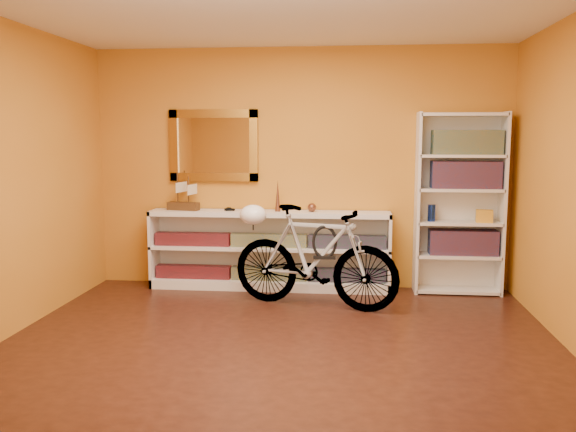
# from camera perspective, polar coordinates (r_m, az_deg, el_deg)

# --- Properties ---
(floor) EXTENTS (4.50, 4.00, 0.01)m
(floor) POSITION_cam_1_polar(r_m,az_deg,el_deg) (4.85, -0.86, -12.36)
(floor) COLOR black
(floor) RESTS_ON ground
(ceiling) EXTENTS (4.50, 4.00, 0.01)m
(ceiling) POSITION_cam_1_polar(r_m,az_deg,el_deg) (4.66, -0.93, 19.41)
(ceiling) COLOR silver
(ceiling) RESTS_ON ground
(back_wall) EXTENTS (4.50, 0.01, 2.60)m
(back_wall) POSITION_cam_1_polar(r_m,az_deg,el_deg) (6.57, 1.16, 4.52)
(back_wall) COLOR #BA701C
(back_wall) RESTS_ON ground
(gilt_mirror) EXTENTS (0.98, 0.06, 0.78)m
(gilt_mirror) POSITION_cam_1_polar(r_m,az_deg,el_deg) (6.66, -7.08, 6.66)
(gilt_mirror) COLOR brown
(gilt_mirror) RESTS_ON back_wall
(wall_socket) EXTENTS (0.09, 0.02, 0.09)m
(wall_socket) POSITION_cam_1_polar(r_m,az_deg,el_deg) (6.67, 8.87, -4.62)
(wall_socket) COLOR silver
(wall_socket) RESTS_ON back_wall
(console_unit) EXTENTS (2.60, 0.35, 0.85)m
(console_unit) POSITION_cam_1_polar(r_m,az_deg,el_deg) (6.52, -1.78, -3.25)
(console_unit) COLOR silver
(console_unit) RESTS_ON floor
(cd_row_lower) EXTENTS (2.50, 0.13, 0.14)m
(cd_row_lower) POSITION_cam_1_polar(r_m,az_deg,el_deg) (6.55, -1.80, -5.48)
(cd_row_lower) COLOR black
(cd_row_lower) RESTS_ON console_unit
(cd_row_upper) EXTENTS (2.50, 0.13, 0.14)m
(cd_row_upper) POSITION_cam_1_polar(r_m,az_deg,el_deg) (6.48, -1.81, -2.33)
(cd_row_upper) COLOR navy
(cd_row_upper) RESTS_ON console_unit
(model_ship) EXTENTS (0.37, 0.20, 0.41)m
(model_ship) POSITION_cam_1_polar(r_m,az_deg,el_deg) (6.62, -9.94, 2.33)
(model_ship) COLOR #39220F
(model_ship) RESTS_ON console_unit
(toy_car) EXTENTS (0.00, 0.00, 0.00)m
(toy_car) POSITION_cam_1_polar(r_m,az_deg,el_deg) (6.52, -5.56, 0.51)
(toy_car) COLOR black
(toy_car) RESTS_ON console_unit
(bronze_ornament) EXTENTS (0.06, 0.06, 0.34)m
(bronze_ornament) POSITION_cam_1_polar(r_m,az_deg,el_deg) (6.42, -0.98, 1.94)
(bronze_ornament) COLOR brown
(bronze_ornament) RESTS_ON console_unit
(decorative_orb) EXTENTS (0.09, 0.09, 0.09)m
(decorative_orb) POSITION_cam_1_polar(r_m,az_deg,el_deg) (6.40, 2.28, 0.82)
(decorative_orb) COLOR brown
(decorative_orb) RESTS_ON console_unit
(bookcase) EXTENTS (0.90, 0.30, 1.90)m
(bookcase) POSITION_cam_1_polar(r_m,az_deg,el_deg) (6.51, 15.98, 1.12)
(bookcase) COLOR silver
(bookcase) RESTS_ON floor
(book_row_a) EXTENTS (0.70, 0.22, 0.26)m
(book_row_a) POSITION_cam_1_polar(r_m,az_deg,el_deg) (6.58, 16.28, -2.40)
(book_row_a) COLOR maroon
(book_row_a) RESTS_ON bookcase
(book_row_b) EXTENTS (0.70, 0.22, 0.28)m
(book_row_b) POSITION_cam_1_polar(r_m,az_deg,el_deg) (6.49, 16.51, 3.78)
(book_row_b) COLOR maroon
(book_row_b) RESTS_ON bookcase
(book_row_c) EXTENTS (0.70, 0.22, 0.25)m
(book_row_c) POSITION_cam_1_polar(r_m,az_deg,el_deg) (6.48, 16.62, 6.74)
(book_row_c) COLOR #1B515F
(book_row_c) RESTS_ON bookcase
(travel_mug) EXTENTS (0.08, 0.08, 0.18)m
(travel_mug) POSITION_cam_1_polar(r_m,az_deg,el_deg) (6.46, 13.48, 0.29)
(travel_mug) COLOR navy
(travel_mug) RESTS_ON bookcase
(red_tin) EXTENTS (0.14, 0.14, 0.16)m
(red_tin) POSITION_cam_1_polar(r_m,az_deg,el_deg) (6.47, 14.37, 6.43)
(red_tin) COLOR maroon
(red_tin) RESTS_ON bookcase
(yellow_bag) EXTENTS (0.18, 0.13, 0.13)m
(yellow_bag) POSITION_cam_1_polar(r_m,az_deg,el_deg) (6.54, 18.16, -0.01)
(yellow_bag) COLOR gold
(yellow_bag) RESTS_ON bookcase
(bicycle) EXTENTS (0.86, 1.75, 1.00)m
(bicycle) POSITION_cam_1_polar(r_m,az_deg,el_deg) (5.80, 2.55, -3.89)
(bicycle) COLOR silver
(bicycle) RESTS_ON floor
(helmet) EXTENTS (0.27, 0.26, 0.20)m
(helmet) POSITION_cam_1_polar(r_m,az_deg,el_deg) (5.97, -3.34, 0.12)
(helmet) COLOR white
(helmet) RESTS_ON bicycle
(u_lock) EXTENTS (0.24, 0.03, 0.24)m
(u_lock) POSITION_cam_1_polar(r_m,az_deg,el_deg) (5.74, 3.50, -2.50)
(u_lock) COLOR black
(u_lock) RESTS_ON bicycle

